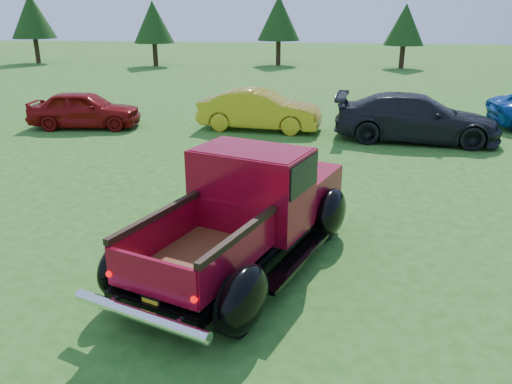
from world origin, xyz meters
The scene contains 9 objects.
ground centered at (0.00, 0.00, 0.00)m, with size 120.00×120.00×0.00m, color #255618.
tree_far_west centered at (-22.00, 30.00, 3.52)m, with size 3.33×3.33×5.20m.
tree_west centered at (-12.00, 29.00, 3.11)m, with size 2.94×2.94×4.60m.
tree_mid_left centered at (-3.00, 31.00, 3.38)m, with size 3.20×3.20×5.00m.
tree_mid_right centered at (6.00, 30.00, 2.97)m, with size 2.82×2.82×4.40m.
pickup_truck centered at (-0.40, -0.54, 0.87)m, with size 3.61×5.27×1.84m.
show_car_red centered at (-7.59, 8.35, 0.64)m, with size 1.52×3.78×1.29m, color maroon.
show_car_yellow centered at (-1.50, 8.85, 0.68)m, with size 1.44×4.14×1.37m, color gold.
show_car_grey centered at (3.53, 7.98, 0.73)m, with size 2.03×5.00×1.45m, color black.
Camera 1 is at (0.69, -7.96, 3.84)m, focal length 35.00 mm.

